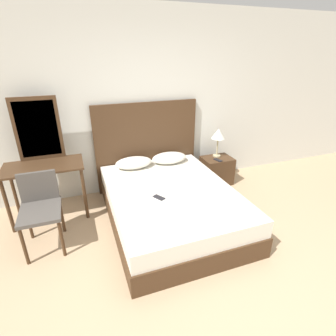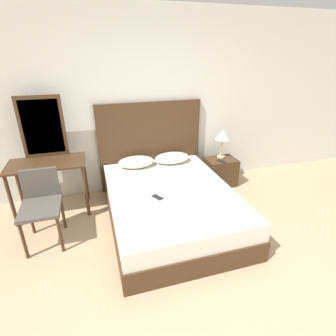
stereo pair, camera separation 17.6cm
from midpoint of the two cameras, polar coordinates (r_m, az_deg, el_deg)
The scene contains 13 objects.
ground_plane at distance 2.81m, azimuth 12.96°, elevation -24.77°, with size 16.00×16.00×0.00m, color tan.
wall_back at distance 4.13m, azimuth -1.68°, elevation 13.84°, with size 10.00×0.06×2.70m.
bed at distance 3.48m, azimuth 1.96°, elevation -8.08°, with size 1.55×2.08×0.48m.
headboard at distance 4.20m, azimuth -2.62°, elevation 4.79°, with size 1.63×0.05×1.39m.
pillow_left at distance 3.97m, azimuth -5.68°, elevation 1.30°, with size 0.55×0.34×0.16m.
pillow_right at distance 4.11m, azimuth 2.12°, elevation 2.20°, with size 0.55×0.34×0.16m.
phone_on_bed at distance 3.17m, azimuth -0.72°, elevation -6.40°, with size 0.14×0.16×0.01m.
nightstand at distance 4.51m, azimuth 12.42°, elevation -0.81°, with size 0.49×0.37×0.46m.
table_lamp at distance 4.36m, azimuth 12.94°, elevation 6.87°, with size 0.22×0.22×0.48m.
phone_on_nightstand at distance 4.32m, azimuth 12.74°, elevation 1.44°, with size 0.11×0.16×0.01m.
vanity_desk at distance 3.79m, azimuth -23.46°, elevation -0.66°, with size 0.98×0.54×0.75m.
vanity_mirror at distance 3.84m, azimuth -24.49°, elevation 8.11°, with size 0.56×0.03×0.82m.
chair at distance 3.32m, azimuth -24.57°, elevation -6.66°, with size 0.43×0.52×0.85m.
Camera 2 is at (-0.98, -1.57, 2.09)m, focal length 28.00 mm.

